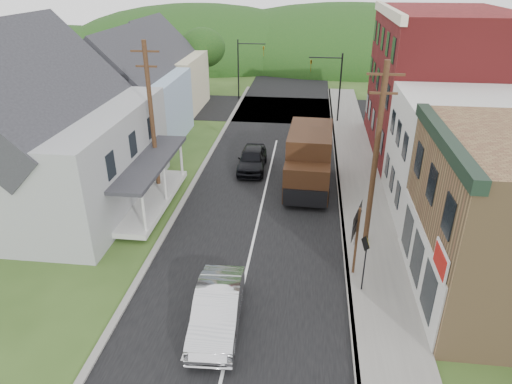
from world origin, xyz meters
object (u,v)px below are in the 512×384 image
(warning_sign, at_px, (365,256))
(delivery_van, at_px, (309,160))
(route_sign_cluster, at_px, (356,231))
(silver_sedan, at_px, (217,310))
(dark_sedan, at_px, (252,159))

(warning_sign, bearing_deg, delivery_van, 81.68)
(route_sign_cluster, relative_size, warning_sign, 1.23)
(silver_sedan, xyz_separation_m, route_sign_cluster, (5.36, 3.94, 1.47))
(delivery_van, height_order, route_sign_cluster, delivery_van)
(silver_sedan, xyz_separation_m, delivery_van, (3.21, 12.90, 1.03))
(dark_sedan, distance_m, delivery_van, 4.60)
(dark_sedan, xyz_separation_m, warning_sign, (6.26, -12.50, 1.08))
(delivery_van, relative_size, warning_sign, 2.46)
(delivery_van, bearing_deg, route_sign_cluster, -74.39)
(silver_sedan, bearing_deg, route_sign_cluster, 33.02)
(dark_sedan, height_order, delivery_van, delivery_van)
(silver_sedan, bearing_deg, delivery_van, 72.72)
(dark_sedan, height_order, warning_sign, warning_sign)
(delivery_van, distance_m, route_sign_cluster, 9.23)
(silver_sedan, relative_size, route_sign_cluster, 1.48)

